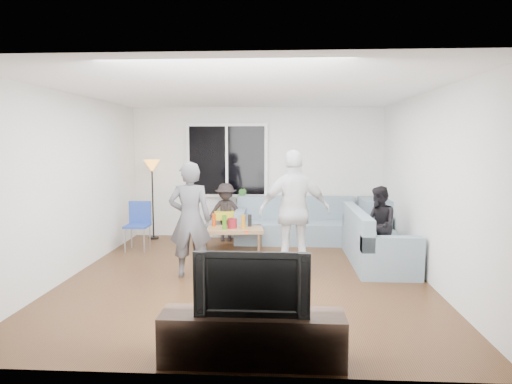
# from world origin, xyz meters

# --- Properties ---
(floor) EXTENTS (5.00, 5.50, 0.04)m
(floor) POSITION_xyz_m (0.00, 0.00, -0.02)
(floor) COLOR #56351C
(floor) RESTS_ON ground
(ceiling) EXTENTS (5.00, 5.50, 0.04)m
(ceiling) POSITION_xyz_m (0.00, 0.00, 2.62)
(ceiling) COLOR white
(ceiling) RESTS_ON ground
(wall_back) EXTENTS (5.00, 0.04, 2.60)m
(wall_back) POSITION_xyz_m (0.00, 2.77, 1.30)
(wall_back) COLOR silver
(wall_back) RESTS_ON ground
(wall_front) EXTENTS (5.00, 0.04, 2.60)m
(wall_front) POSITION_xyz_m (0.00, -2.77, 1.30)
(wall_front) COLOR silver
(wall_front) RESTS_ON ground
(wall_left) EXTENTS (0.04, 5.50, 2.60)m
(wall_left) POSITION_xyz_m (-2.52, 0.00, 1.30)
(wall_left) COLOR silver
(wall_left) RESTS_ON ground
(wall_right) EXTENTS (0.04, 5.50, 2.60)m
(wall_right) POSITION_xyz_m (2.52, 0.00, 1.30)
(wall_right) COLOR silver
(wall_right) RESTS_ON ground
(window_frame) EXTENTS (1.62, 0.06, 1.47)m
(window_frame) POSITION_xyz_m (-0.60, 2.69, 1.55)
(window_frame) COLOR white
(window_frame) RESTS_ON wall_back
(window_glass) EXTENTS (1.50, 0.02, 1.35)m
(window_glass) POSITION_xyz_m (-0.60, 2.65, 1.55)
(window_glass) COLOR black
(window_glass) RESTS_ON window_frame
(window_mullion) EXTENTS (0.05, 0.03, 1.35)m
(window_mullion) POSITION_xyz_m (-0.60, 2.64, 1.55)
(window_mullion) COLOR white
(window_mullion) RESTS_ON window_frame
(radiator) EXTENTS (1.30, 0.12, 0.62)m
(radiator) POSITION_xyz_m (-0.60, 2.65, 0.31)
(radiator) COLOR silver
(radiator) RESTS_ON floor
(potted_plant) EXTENTS (0.24, 0.21, 0.38)m
(potted_plant) POSITION_xyz_m (-0.31, 2.62, 0.81)
(potted_plant) COLOR #36702C
(potted_plant) RESTS_ON radiator
(vase) EXTENTS (0.17, 0.17, 0.16)m
(vase) POSITION_xyz_m (-0.72, 2.62, 0.70)
(vase) COLOR white
(vase) RESTS_ON radiator
(sofa_back_section) EXTENTS (2.30, 0.85, 0.85)m
(sofa_back_section) POSITION_xyz_m (0.77, 2.27, 0.42)
(sofa_back_section) COLOR slate
(sofa_back_section) RESTS_ON floor
(sofa_right_section) EXTENTS (2.00, 0.85, 0.85)m
(sofa_right_section) POSITION_xyz_m (2.02, 0.83, 0.42)
(sofa_right_section) COLOR slate
(sofa_right_section) RESTS_ON floor
(sofa_corner) EXTENTS (0.85, 0.85, 0.85)m
(sofa_corner) POSITION_xyz_m (2.42, 2.27, 0.42)
(sofa_corner) COLOR slate
(sofa_corner) RESTS_ON floor
(cushion_yellow) EXTENTS (0.44, 0.40, 0.14)m
(cushion_yellow) POSITION_xyz_m (-0.61, 2.25, 0.51)
(cushion_yellow) COLOR yellow
(cushion_yellow) RESTS_ON sofa_back_section
(cushion_red) EXTENTS (0.39, 0.33, 0.13)m
(cushion_red) POSITION_xyz_m (-0.54, 2.33, 0.51)
(cushion_red) COLOR maroon
(cushion_red) RESTS_ON sofa_back_section
(coffee_table) EXTENTS (1.17, 0.74, 0.40)m
(coffee_table) POSITION_xyz_m (-0.39, 1.55, 0.20)
(coffee_table) COLOR #A97D52
(coffee_table) RESTS_ON floor
(pitcher) EXTENTS (0.17, 0.17, 0.17)m
(pitcher) POSITION_xyz_m (-0.38, 1.54, 0.49)
(pitcher) COLOR maroon
(pitcher) RESTS_ON coffee_table
(side_chair) EXTENTS (0.40, 0.40, 0.86)m
(side_chair) POSITION_xyz_m (-2.05, 1.43, 0.43)
(side_chair) COLOR #233D9A
(side_chair) RESTS_ON floor
(floor_lamp) EXTENTS (0.32, 0.32, 1.56)m
(floor_lamp) POSITION_xyz_m (-2.05, 2.42, 0.78)
(floor_lamp) COLOR #FC9C2F
(floor_lamp) RESTS_ON floor
(player_left) EXTENTS (0.63, 0.45, 1.64)m
(player_left) POSITION_xyz_m (-0.80, -0.04, 0.82)
(player_left) COLOR #49484D
(player_left) RESTS_ON floor
(player_right) EXTENTS (1.11, 0.58, 1.80)m
(player_right) POSITION_xyz_m (0.68, 0.29, 0.90)
(player_right) COLOR silver
(player_right) RESTS_ON floor
(spectator_right) EXTENTS (0.54, 0.65, 1.23)m
(spectator_right) POSITION_xyz_m (2.02, 0.79, 0.62)
(spectator_right) COLOR black
(spectator_right) RESTS_ON floor
(spectator_back) EXTENTS (0.77, 0.49, 1.13)m
(spectator_back) POSITION_xyz_m (-0.58, 2.30, 0.56)
(spectator_back) COLOR black
(spectator_back) RESTS_ON floor
(tv_console) EXTENTS (1.60, 0.40, 0.44)m
(tv_console) POSITION_xyz_m (0.25, -2.50, 0.22)
(tv_console) COLOR #332519
(tv_console) RESTS_ON floor
(television) EXTENTS (0.98, 0.13, 0.57)m
(television) POSITION_xyz_m (0.25, -2.50, 0.72)
(television) COLOR black
(television) RESTS_ON tv_console
(bottle_b) EXTENTS (0.08, 0.08, 0.25)m
(bottle_b) POSITION_xyz_m (-0.50, 1.41, 0.52)
(bottle_b) COLOR #3B7F17
(bottle_b) RESTS_ON coffee_table
(bottle_a) EXTENTS (0.07, 0.07, 0.23)m
(bottle_a) POSITION_xyz_m (-0.72, 1.69, 0.52)
(bottle_a) COLOR #CC3F0C
(bottle_a) RESTS_ON coffee_table
(bottle_d) EXTENTS (0.07, 0.07, 0.25)m
(bottle_d) POSITION_xyz_m (-0.17, 1.48, 0.52)
(bottle_d) COLOR orange
(bottle_d) RESTS_ON coffee_table
(bottle_e) EXTENTS (0.07, 0.07, 0.22)m
(bottle_e) POSITION_xyz_m (-0.08, 1.71, 0.51)
(bottle_e) COLOR black
(bottle_e) RESTS_ON coffee_table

